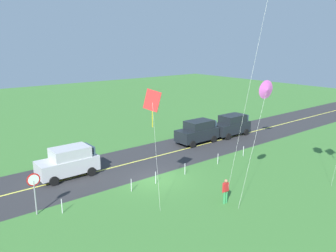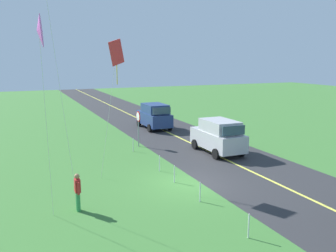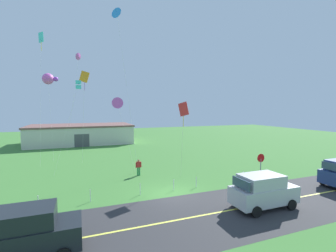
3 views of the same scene
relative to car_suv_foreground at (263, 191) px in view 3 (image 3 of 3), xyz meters
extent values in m
cube|color=#3D7533|center=(-4.75, 4.42, -1.20)|extent=(120.00, 120.00, 0.10)
cube|color=#2D2D30|center=(-4.75, 0.42, -1.15)|extent=(120.00, 7.00, 0.00)
cube|color=#E5E04C|center=(-4.75, 0.42, -1.15)|extent=(120.00, 0.16, 0.00)
cube|color=#B7B7BC|center=(0.08, 0.00, -0.26)|extent=(4.40, 1.90, 1.10)
cube|color=#B7B7BC|center=(-0.17, 0.00, 0.69)|extent=(2.73, 1.75, 0.80)
cube|color=#334756|center=(0.91, 0.00, 0.69)|extent=(0.10, 1.62, 0.64)
cube|color=#334756|center=(-1.79, 0.00, 0.69)|extent=(0.10, 1.62, 0.60)
cylinder|color=black|center=(1.51, 0.95, -0.81)|extent=(0.68, 0.22, 0.68)
cylinder|color=black|center=(1.51, -0.95, -0.81)|extent=(0.68, 0.22, 0.68)
cylinder|color=black|center=(-1.35, 0.95, -0.81)|extent=(0.68, 0.22, 0.68)
cylinder|color=black|center=(-1.35, -0.95, -0.81)|extent=(0.68, 0.22, 0.68)
cube|color=black|center=(-13.46, -0.39, -0.26)|extent=(4.40, 1.90, 1.10)
cube|color=black|center=(-13.71, -0.39, 0.69)|extent=(2.73, 1.75, 0.80)
cube|color=#334756|center=(-12.62, -0.39, 0.69)|extent=(0.10, 1.62, 0.64)
cylinder|color=black|center=(-12.03, 0.56, -0.81)|extent=(0.68, 0.22, 0.68)
cube|color=#334756|center=(7.88, 0.85, 0.69)|extent=(0.10, 1.62, 0.60)
cylinder|color=black|center=(8.32, 1.80, -0.81)|extent=(0.68, 0.22, 0.68)
cylinder|color=gray|center=(3.78, 4.32, -0.10)|extent=(0.08, 0.08, 2.10)
cylinder|color=red|center=(3.78, 4.32, 1.02)|extent=(0.76, 0.04, 0.76)
cylinder|color=white|center=(3.78, 4.35, 1.02)|extent=(0.62, 0.01, 0.62)
cylinder|color=#338C4C|center=(-6.00, 10.23, -0.74)|extent=(0.16, 0.16, 0.82)
cylinder|color=#338C4C|center=(-5.82, 10.23, -0.74)|extent=(0.16, 0.16, 0.82)
cube|color=red|center=(-5.91, 10.23, -0.05)|extent=(0.36, 0.22, 0.56)
cylinder|color=red|center=(-6.15, 10.23, -0.10)|extent=(0.10, 0.10, 0.52)
cylinder|color=red|center=(-5.67, 10.23, -0.10)|extent=(0.10, 0.10, 0.52)
sphere|color=#9E704C|center=(-5.91, 10.23, 0.34)|extent=(0.22, 0.22, 0.22)
cylinder|color=silver|center=(-6.72, 11.06, 6.77)|extent=(1.64, 1.68, 15.86)
cone|color=#2D8CE5|center=(-7.54, 11.89, 14.70)|extent=(1.06, 1.07, 1.10)
cylinder|color=silver|center=(-2.27, 7.95, 2.11)|extent=(0.20, 0.98, 6.52)
cube|color=red|center=(-2.37, 7.47, 5.37)|extent=(0.68, 0.99, 1.38)
cylinder|color=yellow|center=(-2.37, 7.47, 4.47)|extent=(0.04, 0.04, 1.40)
cylinder|color=silver|center=(-12.09, 26.44, 6.16)|extent=(2.05, 2.14, 14.63)
cone|color=#D859BF|center=(-11.07, 27.50, 13.47)|extent=(1.04, 1.06, 1.11)
cylinder|color=silver|center=(-6.82, 11.35, 2.41)|extent=(1.70, 0.24, 7.12)
cone|color=#D859BF|center=(-7.67, 11.47, 5.97)|extent=(1.12, 0.36, 1.11)
cylinder|color=silver|center=(-12.46, 14.03, 3.40)|extent=(2.50, 1.90, 9.11)
cube|color=#4CD8D8|center=(-11.22, 14.98, 8.20)|extent=(0.56, 0.56, 0.36)
cube|color=#4CD8D8|center=(-11.22, 14.98, 7.70)|extent=(0.56, 0.56, 0.36)
cylinder|color=silver|center=(-15.41, 19.14, 6.44)|extent=(0.23, 3.04, 15.18)
cube|color=#4CD8D8|center=(-15.30, 20.65, 14.03)|extent=(0.65, 0.74, 1.24)
cylinder|color=yellow|center=(-15.30, 20.65, 13.13)|extent=(0.04, 0.04, 1.40)
cylinder|color=silver|center=(-14.60, 20.98, 4.01)|extent=(0.44, 1.16, 10.34)
sphere|color=#D859BF|center=(-14.81, 21.55, 9.18)|extent=(1.40, 1.40, 1.40)
sphere|color=purple|center=(-13.91, 21.55, 9.18)|extent=(0.60, 0.60, 0.60)
cylinder|color=silver|center=(-10.80, 17.12, 3.94)|extent=(0.49, 0.84, 10.19)
cube|color=orange|center=(-10.56, 16.71, 9.04)|extent=(1.17, 0.35, 1.41)
cylinder|color=purple|center=(-10.56, 16.71, 8.14)|extent=(0.04, 0.04, 1.40)
cube|color=beige|center=(-10.92, 35.25, 0.45)|extent=(18.00, 10.00, 3.20)
cube|color=brown|center=(-10.92, 35.25, 2.20)|extent=(18.36, 10.20, 0.30)
cube|color=#4C4C51|center=(-10.92, 30.30, -0.05)|extent=(2.40, 0.12, 2.20)
cylinder|color=silver|center=(-13.90, 5.12, -0.70)|extent=(0.05, 0.05, 0.90)
cylinder|color=silver|center=(-10.65, 5.12, -0.70)|extent=(0.05, 0.05, 0.90)
cylinder|color=silver|center=(-7.04, 5.12, -0.70)|extent=(0.05, 0.05, 0.90)
cylinder|color=silver|center=(-4.28, 5.12, -0.70)|extent=(0.05, 0.05, 0.90)
cylinder|color=silver|center=(-2.24, 5.12, -0.70)|extent=(0.05, 0.05, 0.90)
cylinder|color=silver|center=(2.56, 5.12, -0.70)|extent=(0.05, 0.05, 0.90)
camera|label=1|loc=(8.89, 23.12, 8.67)|focal=36.05mm
camera|label=2|loc=(-20.48, 12.41, 5.09)|focal=38.96mm
camera|label=3|loc=(-11.23, -11.74, 5.43)|focal=24.82mm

